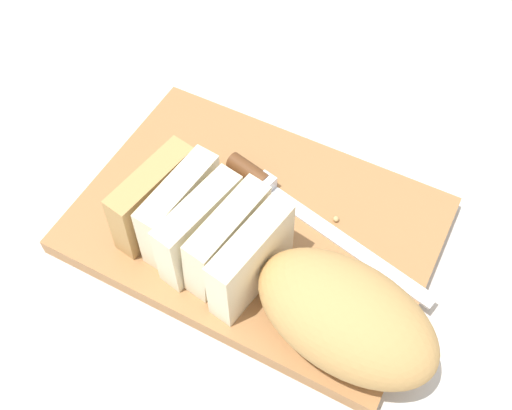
{
  "coord_description": "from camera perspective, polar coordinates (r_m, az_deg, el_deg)",
  "views": [
    {
      "loc": [
        -0.19,
        0.34,
        0.61
      ],
      "look_at": [
        0.0,
        0.0,
        0.05
      ],
      "focal_mm": 41.8,
      "sensor_mm": 36.0,
      "label": 1
    }
  ],
  "objects": [
    {
      "name": "cutting_board",
      "position": [
        0.71,
        0.0,
        -1.93
      ],
      "size": [
        0.42,
        0.29,
        0.02
      ],
      "primitive_type": "cube",
      "rotation": [
        0.0,
        0.0,
        0.02
      ],
      "color": "#9E6B3D",
      "rests_on": "ground_plane"
    },
    {
      "name": "crumb_stray_left",
      "position": [
        0.7,
        7.66,
        -1.34
      ],
      "size": [
        0.01,
        0.01,
        0.01
      ],
      "primitive_type": "sphere",
      "color": "tan",
      "rests_on": "cutting_board"
    },
    {
      "name": "crumb_stray_right",
      "position": [
        0.7,
        -4.13,
        -1.29
      ],
      "size": [
        0.01,
        0.01,
        0.01
      ],
      "primitive_type": "sphere",
      "color": "tan",
      "rests_on": "cutting_board"
    },
    {
      "name": "bread_knife",
      "position": [
        0.71,
        1.95,
        1.31
      ],
      "size": [
        0.29,
        0.08,
        0.02
      ],
      "rotation": [
        0.0,
        0.0,
        2.93
      ],
      "color": "silver",
      "rests_on": "cutting_board"
    },
    {
      "name": "crumb_near_loaf",
      "position": [
        0.68,
        -0.87,
        -3.08
      ],
      "size": [
        0.0,
        0.0,
        0.0
      ],
      "primitive_type": "sphere",
      "color": "tan",
      "rests_on": "cutting_board"
    },
    {
      "name": "ground_plane",
      "position": [
        0.72,
        0.0,
        -2.43
      ],
      "size": [
        3.0,
        3.0,
        0.0
      ],
      "primitive_type": "plane",
      "color": "beige"
    },
    {
      "name": "bread_loaf",
      "position": [
        0.61,
        2.43,
        -6.82
      ],
      "size": [
        0.37,
        0.15,
        0.09
      ],
      "rotation": [
        0.0,
        0.0,
        -0.12
      ],
      "color": "tan",
      "rests_on": "cutting_board"
    },
    {
      "name": "crumb_near_knife",
      "position": [
        0.68,
        -3.1,
        -3.23
      ],
      "size": [
        0.01,
        0.01,
        0.01
      ],
      "primitive_type": "sphere",
      "color": "tan",
      "rests_on": "cutting_board"
    }
  ]
}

